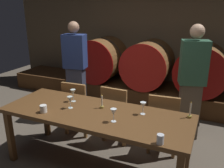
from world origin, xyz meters
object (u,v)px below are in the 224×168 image
Objects in this scene: dining_table at (96,117)px; wine_glass_far_left at (73,93)px; cup_right at (160,139)px; wine_glass_center_right at (114,113)px; chair_center at (117,111)px; wine_barrel_left at (102,59)px; chair_right at (164,121)px; wine_glass_far_right at (143,105)px; candle_left at (102,104)px; cup_left at (43,109)px; candle_right at (190,113)px; chair_left at (78,105)px; guest_left at (76,70)px; wine_glass_center_left at (70,100)px; wine_barrel_center at (148,64)px; guest_right at (192,83)px; wine_barrel_right at (202,69)px.

wine_glass_far_left is (-0.42, 0.17, 0.20)m from dining_table.
wine_glass_center_right is at bearing 158.18° from cup_right.
dining_table is 0.69m from chair_center.
wine_barrel_left reaches higher than chair_right.
chair_right is 5.80× the size of wine_glass_far_right.
candle_left reaches higher than cup_left.
chair_left is at bearing 169.68° from candle_right.
guest_left is 1.34m from wine_glass_center_left.
wine_barrel_left reaches higher than cup_left.
dining_table is at bearing -22.04° from wine_glass_far_left.
wine_glass_center_left is at bearing 164.26° from cup_right.
candle_right is (1.07, -2.05, -0.02)m from wine_barrel_center.
wine_glass_center_right is (0.32, -2.49, 0.03)m from wine_barrel_center.
wine_glass_far_right is (1.54, -0.97, -0.02)m from guest_left.
wine_glass_center_right is (-0.66, -1.36, -0.03)m from guest_right.
wine_glass_far_right is 0.64m from cup_right.
candle_left is at bearing 149.38° from cup_right.
candle_right is at bearing 166.81° from chair_left.
wine_barrel_center is 1.88m from chair_left.
wine_barrel_left is 2.33m from guest_right.
candle_right is at bearing 14.26° from wine_glass_far_right.
wine_glass_far_left is 1.09× the size of wine_glass_center_right.
wine_glass_center_left is at bearing 170.01° from wine_glass_center_right.
wine_glass_far_left is at bearing 17.45° from chair_right.
candle_left is (1.02, -1.01, -0.07)m from guest_left.
cup_left is (-0.57, -0.92, 0.32)m from chair_center.
candle_right reaches higher than candle_left.
wine_glass_far_right is (1.62, -2.18, 0.03)m from wine_barrel_left.
guest_right is 17.90× the size of cup_right.
wine_barrel_left is 1.22m from guest_left.
chair_right is at bearing 42.47° from dining_table.
cup_right is (0.33, -0.54, -0.06)m from wine_glass_far_right.
guest_left reaches higher than chair_left.
wine_barrel_left is 2.96m from candle_right.
wine_glass_far_right is at bearing 137.28° from guest_left.
wine_barrel_center is at bearing 78.11° from cup_left.
wine_glass_center_left is at bearing -166.60° from candle_right.
chair_center is 1.38m from cup_right.
chair_left is 1.35m from chair_right.
candle_left is (0.02, 0.14, 0.12)m from dining_table.
candle_left reaches higher than dining_table.
cup_left is at bearing -160.73° from candle_right.
dining_table is at bearing -65.45° from wine_barrel_left.
candle_right is at bearing 130.85° from chair_right.
wine_barrel_right is (2.10, 0.00, 0.00)m from wine_barrel_left.
chair_center is 5.71× the size of wine_glass_center_left.
cup_left is (-1.59, -2.62, -0.04)m from wine_barrel_right.
wine_barrel_right reaches higher than cup_right.
dining_table is 0.96m from cup_right.
guest_right is at bearing 49.09° from candle_left.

